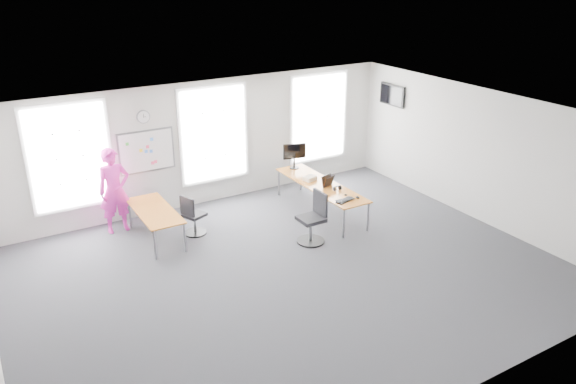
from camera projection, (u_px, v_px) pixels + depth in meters
floor at (288, 273)px, 10.73m from camera, size 10.00×10.00×0.00m
ceiling at (288, 121)px, 9.59m from camera, size 10.00×10.00×0.00m
wall_back at (202, 144)px, 13.33m from camera, size 10.00×0.00×10.00m
wall_front at (452, 310)px, 6.98m from camera, size 10.00×0.00×10.00m
wall_right at (480, 156)px, 12.53m from camera, size 0.00×10.00×10.00m
window_left at (70, 157)px, 11.81m from camera, size 1.60×0.06×2.20m
window_mid at (214, 134)px, 13.38m from camera, size 1.60×0.06×2.20m
window_right at (318, 118)px, 14.80m from camera, size 1.60×0.06×2.20m
desk_right at (321, 186)px, 13.11m from camera, size 0.77×2.90×0.70m
desk_left at (155, 212)px, 11.82m from camera, size 0.74×1.85×0.68m
chair_right at (314, 220)px, 11.77m from camera, size 0.59×0.59×1.10m
chair_left at (193, 217)px, 12.11m from camera, size 0.54×0.54×0.91m
person at (115, 191)px, 12.08m from camera, size 0.70×0.46×1.89m
whiteboard at (147, 151)px, 12.65m from camera, size 1.20×0.03×0.90m
wall_clock at (143, 117)px, 12.35m from camera, size 0.30×0.04×0.30m
tv at (392, 95)px, 14.58m from camera, size 0.06×0.90×0.55m
keyboard at (345, 200)px, 12.17m from camera, size 0.49×0.29×0.02m
mouse at (358, 197)px, 12.29m from camera, size 0.11×0.14×0.05m
lens_cap at (346, 195)px, 12.47m from camera, size 0.08×0.08×0.01m
headphones at (337, 188)px, 12.71m from camera, size 0.18×0.10×0.11m
laptop_sleeve at (328, 181)px, 12.90m from camera, size 0.34×0.26×0.27m
paper_stack at (310, 178)px, 13.30m from camera, size 0.34×0.28×0.10m
monitor at (295, 154)px, 13.94m from camera, size 0.57×0.24×0.64m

